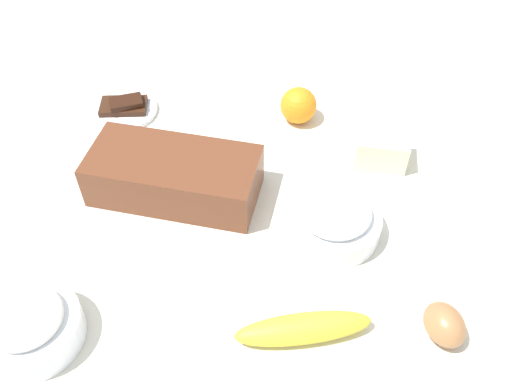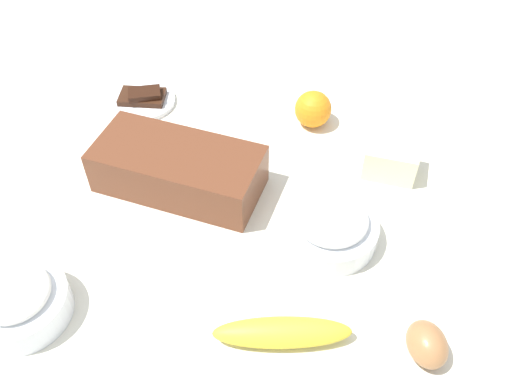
{
  "view_description": "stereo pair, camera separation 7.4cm",
  "coord_description": "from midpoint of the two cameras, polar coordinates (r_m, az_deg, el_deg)",
  "views": [
    {
      "loc": [
        0.03,
        -0.61,
        0.69
      ],
      "look_at": [
        0.0,
        0.0,
        0.04
      ],
      "focal_mm": 38.56,
      "sensor_mm": 36.0,
      "label": 1
    },
    {
      "loc": [
        0.11,
        -0.6,
        0.69
      ],
      "look_at": [
        0.0,
        0.0,
        0.04
      ],
      "focal_mm": 38.56,
      "sensor_mm": 36.0,
      "label": 2
    }
  ],
  "objects": [
    {
      "name": "ground_plane",
      "position": [
        0.93,
        -2.27,
        -2.21
      ],
      "size": [
        2.4,
        2.4,
        0.02
      ],
      "primitive_type": "cube",
      "color": "silver"
    },
    {
      "name": "loaf_pan",
      "position": [
        0.93,
        -10.74,
        1.65
      ],
      "size": [
        0.3,
        0.17,
        0.08
      ],
      "rotation": [
        0.0,
        0.0,
        -0.17
      ],
      "color": "brown",
      "rests_on": "ground_plane"
    },
    {
      "name": "flour_bowl",
      "position": [
        0.83,
        -24.9,
        -12.58
      ],
      "size": [
        0.14,
        0.14,
        0.07
      ],
      "color": "white",
      "rests_on": "ground_plane"
    },
    {
      "name": "sugar_bowl",
      "position": [
        0.87,
        5.72,
        -2.92
      ],
      "size": [
        0.15,
        0.15,
        0.07
      ],
      "color": "white",
      "rests_on": "ground_plane"
    },
    {
      "name": "banana",
      "position": [
        0.77,
        2.12,
        -14.11
      ],
      "size": [
        0.19,
        0.08,
        0.04
      ],
      "primitive_type": "ellipsoid",
      "rotation": [
        0.0,
        0.0,
        3.33
      ],
      "color": "yellow",
      "rests_on": "ground_plane"
    },
    {
      "name": "orange_fruit",
      "position": [
        1.07,
        2.44,
        8.9
      ],
      "size": [
        0.07,
        0.07,
        0.07
      ],
      "primitive_type": "sphere",
      "color": "orange",
      "rests_on": "ground_plane"
    },
    {
      "name": "butter_block",
      "position": [
        1.0,
        10.82,
        4.28
      ],
      "size": [
        0.1,
        0.07,
        0.06
      ],
      "primitive_type": "cube",
      "rotation": [
        0.0,
        0.0,
        -0.1
      ],
      "color": "#F4EDB2",
      "rests_on": "ground_plane"
    },
    {
      "name": "egg_near_butter",
      "position": [
        0.8,
        16.42,
        -13.19
      ],
      "size": [
        0.07,
        0.08,
        0.05
      ],
      "primitive_type": "ellipsoid",
      "rotation": [
        0.0,
        1.57,
        5.09
      ],
      "color": "#A26D42",
      "rests_on": "ground_plane"
    },
    {
      "name": "chocolate_plate",
      "position": [
        1.14,
        -15.32,
        8.29
      ],
      "size": [
        0.13,
        0.13,
        0.03
      ],
      "color": "white",
      "rests_on": "ground_plane"
    }
  ]
}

